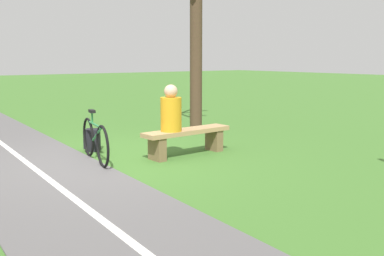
% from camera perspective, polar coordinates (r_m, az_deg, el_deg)
% --- Properties ---
extents(ground_plane, '(80.00, 80.00, 0.00)m').
position_cam_1_polar(ground_plane, '(7.85, -11.26, -4.20)').
color(ground_plane, '#3D6B28').
extents(bench, '(1.79, 0.47, 0.48)m').
position_cam_1_polar(bench, '(8.12, -0.64, -1.18)').
color(bench, '#A88456').
rests_on(bench, ground_plane).
extents(person_seated, '(0.39, 0.39, 0.82)m').
position_cam_1_polar(person_seated, '(7.83, -2.70, 2.16)').
color(person_seated, orange).
rests_on(person_seated, bench).
extents(bicycle, '(0.34, 1.65, 0.88)m').
position_cam_1_polar(bicycle, '(7.79, -12.29, -1.55)').
color(bicycle, black).
rests_on(bicycle, ground_plane).
extents(backpack, '(0.37, 0.36, 0.42)m').
position_cam_1_polar(backpack, '(8.72, -12.58, -1.53)').
color(backpack, black).
rests_on(backpack, ground_plane).
extents(tree_near_bench, '(1.24, 1.23, 5.21)m').
position_cam_1_polar(tree_near_bench, '(10.95, 0.37, 11.85)').
color(tree_near_bench, '#473323').
rests_on(tree_near_bench, ground_plane).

